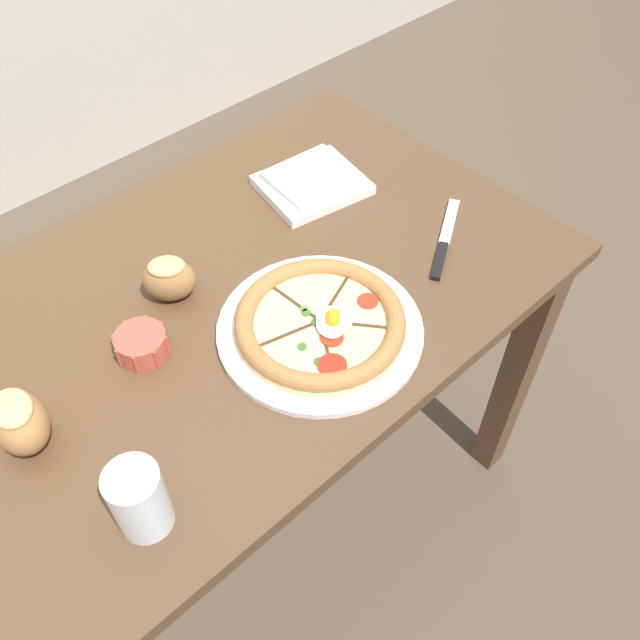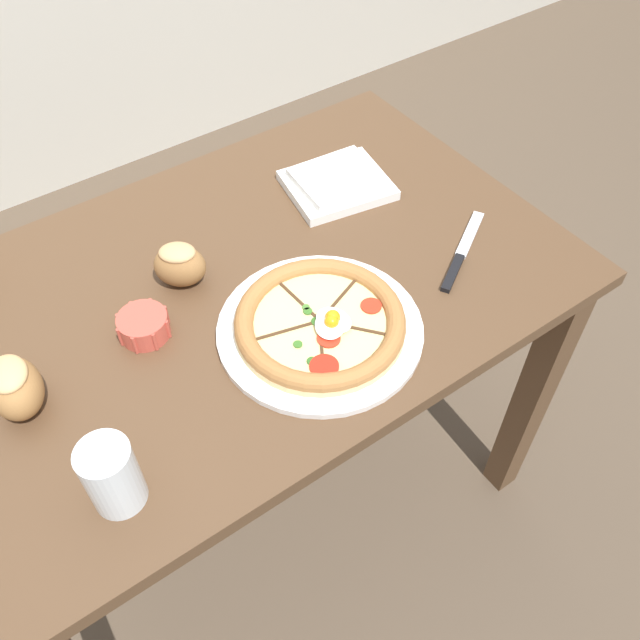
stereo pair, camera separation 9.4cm
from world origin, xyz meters
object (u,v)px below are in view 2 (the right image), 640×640
object	(u,v)px
dining_table	(248,332)
water_glass	(113,478)
knife_main	(462,251)
pizza	(320,324)
napkin_folded	(337,183)
bread_piece_mid	(180,264)
bread_piece_near	(15,387)
ramekin_bowl	(144,325)

from	to	relation	value
dining_table	water_glass	distance (m)	0.46
knife_main	water_glass	distance (m)	0.71
pizza	water_glass	world-z (taller)	water_glass
pizza	napkin_folded	xyz separation A→B (m)	(0.24, 0.28, -0.00)
dining_table	bread_piece_mid	size ratio (longest dim) A/B	10.25
napkin_folded	bread_piece_near	world-z (taller)	bread_piece_near
knife_main	water_glass	size ratio (longest dim) A/B	1.75
dining_table	pizza	world-z (taller)	pizza
ramekin_bowl	dining_table	bearing A→B (deg)	2.16
bread_piece_near	knife_main	xyz separation A→B (m)	(0.76, -0.13, -0.04)
pizza	dining_table	bearing A→B (deg)	105.83
bread_piece_near	bread_piece_mid	distance (m)	0.33
water_glass	napkin_folded	bearing A→B (deg)	30.15
ramekin_bowl	bread_piece_mid	distance (m)	0.13
napkin_folded	bread_piece_near	xyz separation A→B (m)	(-0.68, -0.15, 0.03)
dining_table	bread_piece_near	xyz separation A→B (m)	(-0.39, -0.03, 0.18)
bread_piece_mid	bread_piece_near	bearing A→B (deg)	-163.30
bread_piece_mid	water_glass	xyz separation A→B (m)	(-0.26, -0.31, 0.01)
ramekin_bowl	knife_main	world-z (taller)	ramekin_bowl
bread_piece_near	ramekin_bowl	bearing A→B (deg)	6.47
pizza	knife_main	bearing A→B (deg)	0.90
ramekin_bowl	bread_piece_mid	world-z (taller)	bread_piece_mid
dining_table	ramekin_bowl	xyz separation A→B (m)	(-0.19, -0.01, 0.15)
water_glass	ramekin_bowl	bearing A→B (deg)	57.84
dining_table	bread_piece_mid	world-z (taller)	bread_piece_mid
ramekin_bowl	bread_piece_mid	size ratio (longest dim) A/B	0.79
napkin_folded	knife_main	xyz separation A→B (m)	(0.08, -0.28, -0.01)
napkin_folded	water_glass	world-z (taller)	water_glass
bread_piece_mid	water_glass	distance (m)	0.40
napkin_folded	knife_main	size ratio (longest dim) A/B	1.09
bread_piece_mid	knife_main	xyz separation A→B (m)	(0.45, -0.23, -0.04)
ramekin_bowl	pizza	bearing A→B (deg)	-34.62
ramekin_bowl	bread_piece_near	size ratio (longest dim) A/B	0.78
ramekin_bowl	knife_main	xyz separation A→B (m)	(0.55, -0.16, -0.02)
ramekin_bowl	bread_piece_mid	xyz separation A→B (m)	(0.10, 0.07, 0.02)
water_glass	dining_table	bearing A→B (deg)	36.39
napkin_folded	dining_table	bearing A→B (deg)	-158.28
dining_table	knife_main	world-z (taller)	knife_main
knife_main	water_glass	xyz separation A→B (m)	(-0.70, -0.09, 0.05)
pizza	bread_piece_near	distance (m)	0.46
pizza	knife_main	distance (m)	0.32
dining_table	knife_main	size ratio (longest dim) A/B	5.69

